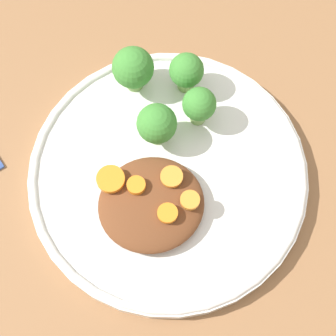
% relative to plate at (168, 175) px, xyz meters
% --- Properties ---
extents(ground_plane, '(4.00, 4.00, 0.00)m').
position_rel_plate_xyz_m(ground_plane, '(0.00, 0.00, -0.01)').
color(ground_plane, '#8C603D').
extents(plate, '(0.28, 0.28, 0.02)m').
position_rel_plate_xyz_m(plate, '(0.00, 0.00, 0.00)').
color(plate, silver).
rests_on(plate, ground_plane).
extents(stew_mound, '(0.10, 0.10, 0.02)m').
position_rel_plate_xyz_m(stew_mound, '(-0.03, -0.03, 0.02)').
color(stew_mound, brown).
rests_on(stew_mound, plate).
extents(broccoli_floret_0, '(0.04, 0.04, 0.05)m').
position_rel_plate_xyz_m(broccoli_floret_0, '(0.00, 0.04, 0.04)').
color(broccoli_floret_0, '#7FA85B').
rests_on(broccoli_floret_0, plate).
extents(broccoli_floret_1, '(0.04, 0.04, 0.06)m').
position_rel_plate_xyz_m(broccoli_floret_1, '(-0.01, 0.11, 0.04)').
color(broccoli_floret_1, '#759E51').
rests_on(broccoli_floret_1, plate).
extents(broccoli_floret_2, '(0.03, 0.03, 0.05)m').
position_rel_plate_xyz_m(broccoli_floret_2, '(0.05, 0.05, 0.04)').
color(broccoli_floret_2, '#7FA85B').
rests_on(broccoli_floret_2, plate).
extents(broccoli_floret_3, '(0.04, 0.04, 0.05)m').
position_rel_plate_xyz_m(broccoli_floret_3, '(0.04, 0.09, 0.03)').
color(broccoli_floret_3, '#759E51').
rests_on(broccoli_floret_3, plate).
extents(carrot_slice_0, '(0.03, 0.03, 0.01)m').
position_rel_plate_xyz_m(carrot_slice_0, '(-0.06, 0.00, 0.03)').
color(carrot_slice_0, orange).
rests_on(carrot_slice_0, stew_mound).
extents(carrot_slice_1, '(0.02, 0.02, 0.01)m').
position_rel_plate_xyz_m(carrot_slice_1, '(-0.01, -0.05, 0.03)').
color(carrot_slice_1, orange).
rests_on(carrot_slice_1, stew_mound).
extents(carrot_slice_2, '(0.02, 0.02, 0.01)m').
position_rel_plate_xyz_m(carrot_slice_2, '(-0.04, -0.01, 0.03)').
color(carrot_slice_2, orange).
rests_on(carrot_slice_2, stew_mound).
extents(carrot_slice_3, '(0.02, 0.02, 0.01)m').
position_rel_plate_xyz_m(carrot_slice_3, '(0.01, -0.04, 0.03)').
color(carrot_slice_3, orange).
rests_on(carrot_slice_3, stew_mound).
extents(carrot_slice_4, '(0.02, 0.02, 0.00)m').
position_rel_plate_xyz_m(carrot_slice_4, '(-0.00, -0.01, 0.03)').
color(carrot_slice_4, orange).
rests_on(carrot_slice_4, stew_mound).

